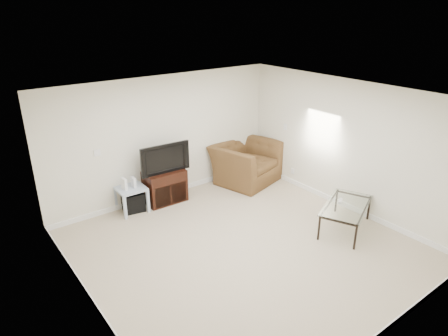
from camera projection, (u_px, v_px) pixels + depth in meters
floor at (244, 247)px, 6.63m from camera, size 5.00×5.00×0.00m
ceiling at (247, 98)px, 5.68m from camera, size 5.00×5.00×0.00m
wall_back at (165, 138)px, 7.99m from camera, size 5.00×0.02×2.50m
wall_left at (84, 229)px, 4.75m from camera, size 0.02×5.00×2.50m
wall_right at (346, 146)px, 7.55m from camera, size 0.02×5.00×2.50m
plate_back at (97, 153)px, 7.20m from camera, size 0.12×0.02×0.12m
plate_right_switch at (285, 127)px, 8.72m from camera, size 0.02×0.09×0.13m
plate_right_outlet at (293, 171)px, 8.86m from camera, size 0.02×0.08×0.12m
tv_stand at (164, 186)px, 8.07m from camera, size 0.81×0.57×0.67m
dvd_player at (165, 176)px, 7.95m from camera, size 0.48×0.34×0.07m
television at (163, 157)px, 7.80m from camera, size 0.96×0.24×0.59m
side_table at (132, 199)px, 7.70m from camera, size 0.53×0.53×0.50m
subwoofer at (133, 202)px, 7.76m from camera, size 0.45×0.45×0.39m
game_console at (124, 184)px, 7.47m from camera, size 0.06×0.17×0.23m
game_case at (133, 182)px, 7.58m from camera, size 0.05×0.15×0.20m
recliner at (246, 156)px, 8.90m from camera, size 1.55×1.21×1.20m
coffee_table at (345, 217)px, 7.07m from camera, size 1.39×1.12×0.48m
remote at (340, 201)px, 7.11m from camera, size 0.19×0.14×0.02m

